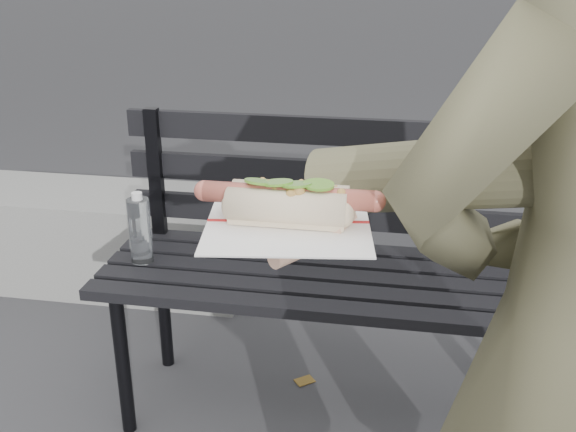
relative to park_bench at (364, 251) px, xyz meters
name	(u,v)px	position (x,y,z in m)	size (l,w,h in m)	color
park_bench	(364,251)	(0.00, 0.00, 0.00)	(1.50, 0.44, 0.88)	black
concrete_block	(102,238)	(-1.11, 0.63, -0.32)	(1.20, 0.40, 0.40)	slate
held_hotdog	(454,183)	(0.15, -0.96, 0.55)	(0.62, 0.30, 0.20)	brown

